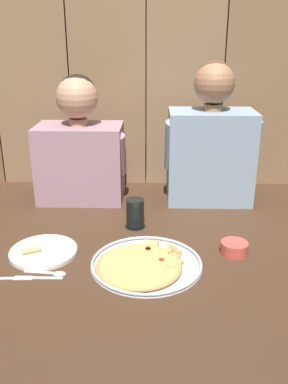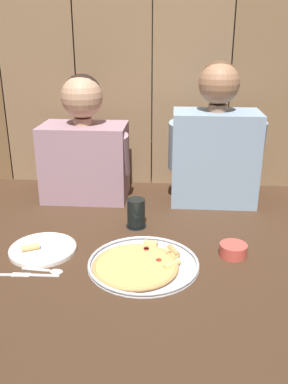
{
  "view_description": "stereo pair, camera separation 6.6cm",
  "coord_description": "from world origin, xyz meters",
  "px_view_note": "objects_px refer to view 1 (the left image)",
  "views": [
    {
      "loc": [
        0.04,
        -1.3,
        0.72
      ],
      "look_at": [
        0.01,
        0.1,
        0.18
      ],
      "focal_mm": 38.36,
      "sensor_mm": 36.0,
      "label": 1
    },
    {
      "loc": [
        0.11,
        -1.29,
        0.72
      ],
      "look_at": [
        0.01,
        0.1,
        0.18
      ],
      "focal_mm": 38.36,
      "sensor_mm": 36.0,
      "label": 2
    }
  ],
  "objects_px": {
    "drinking_glass": "(135,213)",
    "dipping_bowl": "(234,247)",
    "pizza_tray": "(144,264)",
    "dinner_plate": "(43,251)",
    "diner_left": "(80,147)",
    "diner_right": "(211,142)"
  },
  "relations": [
    {
      "from": "dinner_plate",
      "to": "diner_left",
      "type": "distance_m",
      "value": 0.58
    },
    {
      "from": "pizza_tray",
      "to": "dinner_plate",
      "type": "distance_m",
      "value": 0.36
    },
    {
      "from": "dipping_bowl",
      "to": "diner_right",
      "type": "xyz_separation_m",
      "value": [
        -0.03,
        0.51,
        0.25
      ]
    },
    {
      "from": "diner_left",
      "to": "diner_right",
      "type": "xyz_separation_m",
      "value": [
        0.59,
        -0.0,
        0.03
      ]
    },
    {
      "from": "dinner_plate",
      "to": "pizza_tray",
      "type": "bearing_deg",
      "value": -12.35
    },
    {
      "from": "dinner_plate",
      "to": "diner_right",
      "type": "xyz_separation_m",
      "value": [
        0.64,
        0.52,
        0.26
      ]
    },
    {
      "from": "drinking_glass",
      "to": "pizza_tray",
      "type": "bearing_deg",
      "value": -81.93
    },
    {
      "from": "drinking_glass",
      "to": "dipping_bowl",
      "type": "bearing_deg",
      "value": -30.05
    },
    {
      "from": "diner_left",
      "to": "diner_right",
      "type": "bearing_deg",
      "value": -0.06
    },
    {
      "from": "pizza_tray",
      "to": "diner_left",
      "type": "xyz_separation_m",
      "value": [
        -0.3,
        0.6,
        0.24
      ]
    },
    {
      "from": "dinner_plate",
      "to": "drinking_glass",
      "type": "bearing_deg",
      "value": 35.79
    },
    {
      "from": "pizza_tray",
      "to": "dipping_bowl",
      "type": "distance_m",
      "value": 0.33
    },
    {
      "from": "dinner_plate",
      "to": "diner_left",
      "type": "relative_size",
      "value": 0.42
    },
    {
      "from": "dipping_bowl",
      "to": "diner_right",
      "type": "relative_size",
      "value": 0.15
    },
    {
      "from": "pizza_tray",
      "to": "diner_left",
      "type": "distance_m",
      "value": 0.72
    },
    {
      "from": "pizza_tray",
      "to": "drinking_glass",
      "type": "height_order",
      "value": "drinking_glass"
    },
    {
      "from": "pizza_tray",
      "to": "dinner_plate",
      "type": "xyz_separation_m",
      "value": [
        -0.36,
        0.08,
        -0.0
      ]
    },
    {
      "from": "dinner_plate",
      "to": "dipping_bowl",
      "type": "xyz_separation_m",
      "value": [
        0.67,
        0.02,
        0.01
      ]
    },
    {
      "from": "drinking_glass",
      "to": "diner_right",
      "type": "distance_m",
      "value": 0.49
    },
    {
      "from": "dipping_bowl",
      "to": "diner_right",
      "type": "height_order",
      "value": "diner_right"
    },
    {
      "from": "dinner_plate",
      "to": "diner_left",
      "type": "height_order",
      "value": "diner_left"
    },
    {
      "from": "drinking_glass",
      "to": "diner_right",
      "type": "height_order",
      "value": "diner_right"
    }
  ]
}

